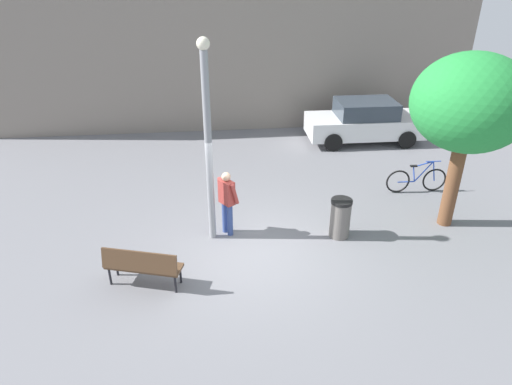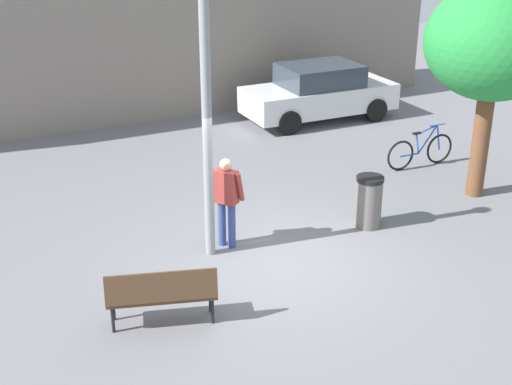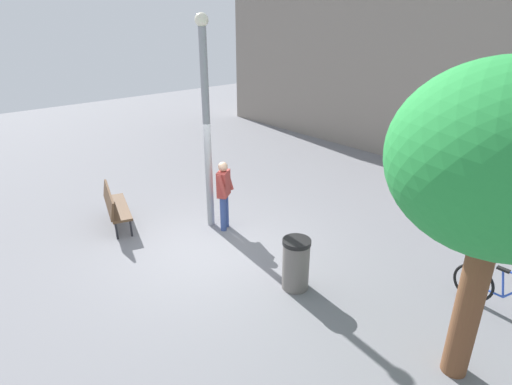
% 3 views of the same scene
% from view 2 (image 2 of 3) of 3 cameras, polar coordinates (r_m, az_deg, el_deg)
% --- Properties ---
extents(ground_plane, '(36.00, 36.00, 0.00)m').
position_cam_2_polar(ground_plane, '(12.22, 1.51, -5.48)').
color(ground_plane, slate).
extents(lamppost, '(0.28, 0.28, 4.76)m').
position_cam_2_polar(lamppost, '(11.47, -4.03, 6.58)').
color(lamppost, gray).
rests_on(lamppost, ground_plane).
extents(person_by_lamppost, '(0.53, 0.61, 1.67)m').
position_cam_2_polar(person_by_lamppost, '(12.28, -2.41, -0.32)').
color(person_by_lamppost, '#334784').
rests_on(person_by_lamppost, ground_plane).
extents(park_bench, '(1.67, 0.92, 0.92)m').
position_cam_2_polar(park_bench, '(10.33, -7.66, -8.04)').
color(park_bench, '#513823').
rests_on(park_bench, ground_plane).
extents(plaza_tree, '(2.68, 2.68, 4.35)m').
position_cam_2_polar(plaza_tree, '(14.59, 18.72, 11.38)').
color(plaza_tree, brown).
rests_on(plaza_tree, ground_plane).
extents(bicycle_blue, '(1.81, 0.08, 0.97)m').
position_cam_2_polar(bicycle_blue, '(16.61, 13.21, 3.31)').
color(bicycle_blue, black).
rests_on(bicycle_blue, ground_plane).
extents(parked_car_white, '(4.22, 1.87, 1.55)m').
position_cam_2_polar(parked_car_white, '(19.63, 5.14, 8.10)').
color(parked_car_white, silver).
rests_on(parked_car_white, ground_plane).
extents(trash_bin, '(0.52, 0.52, 1.01)m').
position_cam_2_polar(trash_bin, '(13.37, 9.13, -0.72)').
color(trash_bin, '#66605B').
rests_on(trash_bin, ground_plane).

